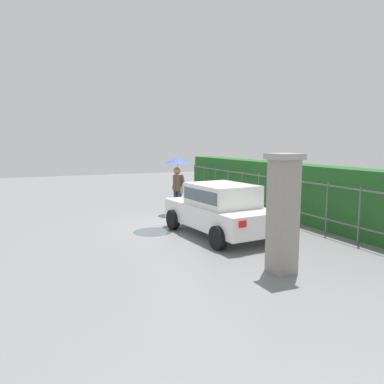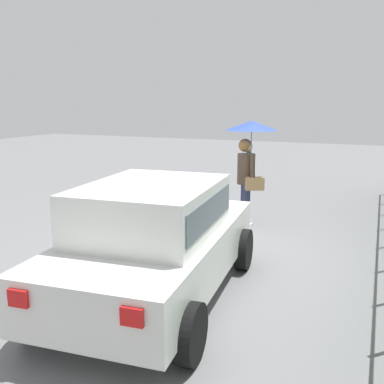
% 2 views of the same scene
% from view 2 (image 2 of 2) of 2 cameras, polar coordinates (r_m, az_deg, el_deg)
% --- Properties ---
extents(ground_plane, '(40.00, 40.00, 0.00)m').
position_cam_2_polar(ground_plane, '(7.16, 1.31, -8.09)').
color(ground_plane, slate).
extents(car, '(3.86, 2.14, 1.48)m').
position_cam_2_polar(car, '(5.42, -4.78, -5.78)').
color(car, white).
rests_on(car, ground).
extents(pedestrian, '(0.97, 0.97, 2.06)m').
position_cam_2_polar(pedestrian, '(8.49, 7.43, 5.35)').
color(pedestrian, '#2D3856').
rests_on(pedestrian, ground).
extents(puddle_near, '(1.16, 1.16, 0.00)m').
position_cam_2_polar(puddle_near, '(7.42, -11.64, -7.60)').
color(puddle_near, '#4C545B').
rests_on(puddle_near, ground).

